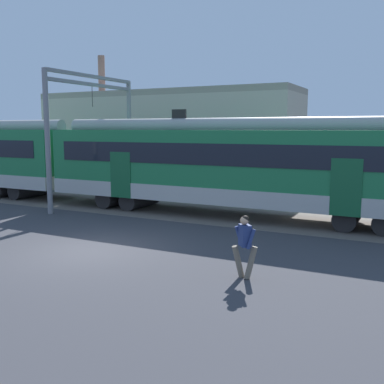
# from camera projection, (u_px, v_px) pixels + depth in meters

# --- Properties ---
(ground_plane) EXTENTS (160.00, 160.00, 0.00)m
(ground_plane) POSITION_uv_depth(u_px,v_px,m) (90.00, 251.00, 14.26)
(ground_plane) COLOR #38383D
(track_bed) EXTENTS (80.00, 4.40, 0.01)m
(track_bed) POSITION_uv_depth(u_px,v_px,m) (48.00, 199.00, 24.86)
(track_bed) COLOR #605951
(track_bed) RESTS_ON ground
(commuter_train) EXTENTS (38.05, 3.07, 4.73)m
(commuter_train) POSITION_uv_depth(u_px,v_px,m) (81.00, 160.00, 23.43)
(commuter_train) COLOR #B7B7B2
(commuter_train) RESTS_ON ground
(pedestrian_navy) EXTENTS (0.69, 0.46, 1.67)m
(pedestrian_navy) POSITION_uv_depth(u_px,v_px,m) (245.00, 242.00, 11.54)
(pedestrian_navy) COLOR #6B6051
(pedestrian_navy) RESTS_ON ground
(catenary_gantry) EXTENTS (0.24, 6.64, 6.53)m
(catenary_gantry) POSITION_uv_depth(u_px,v_px,m) (93.00, 120.00, 22.77)
(catenary_gantry) COLOR gray
(catenary_gantry) RESTS_ON ground
(background_building) EXTENTS (18.41, 5.00, 9.20)m
(background_building) POSITION_uv_depth(u_px,v_px,m) (166.00, 138.00, 31.48)
(background_building) COLOR #B2A899
(background_building) RESTS_ON ground
(street_tree_left) EXTENTS (3.49, 3.49, 7.06)m
(street_tree_left) POSITION_uv_depth(u_px,v_px,m) (196.00, 110.00, 35.47)
(street_tree_left) COLOR brown
(street_tree_left) RESTS_ON ground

